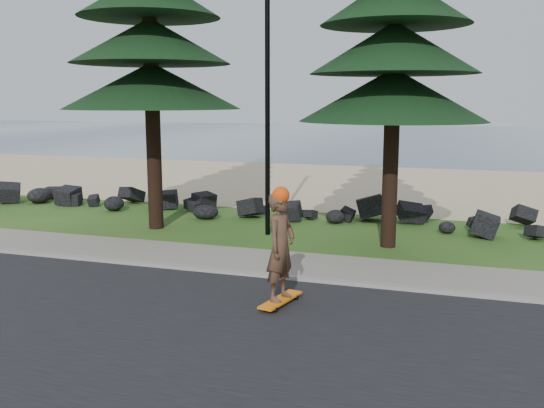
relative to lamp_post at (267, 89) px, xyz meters
The scene contains 9 objects.
ground 5.23m from the lamp_post, 90.00° to the right, with size 160.00×160.00×0.00m, color #255119.
road 8.74m from the lamp_post, 90.00° to the right, with size 160.00×7.00×0.02m, color black.
kerb 5.79m from the lamp_post, 90.00° to the right, with size 160.00×0.20×0.10m, color gray.
sidewalk 5.08m from the lamp_post, 90.00° to the right, with size 160.00×2.00×0.08m, color gray.
beach_sand 12.03m from the lamp_post, 90.00° to the left, with size 160.00×15.00×0.01m, color tan.
ocean 47.98m from the lamp_post, 90.00° to the left, with size 160.00×58.00×0.01m, color #365068.
seawall_boulders 4.78m from the lamp_post, 90.00° to the left, with size 60.00×2.40×1.10m, color black, non-canonical shape.
lamp_post is the anchor object (origin of this frame).
skateboarder 6.84m from the lamp_post, 69.29° to the right, with size 0.63×1.25×2.26m.
Camera 1 is at (5.41, -13.03, 3.86)m, focal length 40.00 mm.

